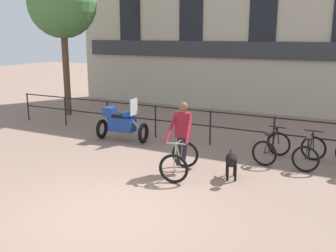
# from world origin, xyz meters

# --- Properties ---
(ground_plane) EXTENTS (60.00, 60.00, 0.00)m
(ground_plane) POSITION_xyz_m (0.00, 0.00, 0.00)
(ground_plane) COLOR #8E7060
(canal_railing) EXTENTS (15.05, 0.05, 1.05)m
(canal_railing) POSITION_xyz_m (-0.00, 5.20, 0.71)
(canal_railing) COLOR black
(canal_railing) RESTS_ON ground_plane
(building_facade) EXTENTS (18.00, 0.72, 8.59)m
(building_facade) POSITION_xyz_m (-0.00, 10.99, 4.28)
(building_facade) COLOR #BCB299
(building_facade) RESTS_ON ground_plane
(cyclist_with_bike) EXTENTS (0.90, 1.28, 1.70)m
(cyclist_with_bike) POSITION_xyz_m (0.29, 2.59, 0.76)
(cyclist_with_bike) COLOR black
(cyclist_with_bike) RESTS_ON ground_plane
(dog) EXTENTS (0.48, 0.92, 0.64)m
(dog) POSITION_xyz_m (1.49, 2.75, 0.45)
(dog) COLOR black
(dog) RESTS_ON ground_plane
(parked_motorcycle) EXTENTS (1.63, 0.77, 1.35)m
(parked_motorcycle) POSITION_xyz_m (-2.63, 4.39, 0.56)
(parked_motorcycle) COLOR black
(parked_motorcycle) RESTS_ON ground_plane
(parked_bicycle_near_lamp) EXTENTS (0.80, 1.19, 0.86)m
(parked_bicycle_near_lamp) POSITION_xyz_m (1.99, 4.54, 0.36)
(parked_bicycle_near_lamp) COLOR black
(parked_bicycle_near_lamp) RESTS_ON ground_plane
(parked_bicycle_mid_left) EXTENTS (0.70, 1.13, 0.86)m
(parked_bicycle_mid_left) POSITION_xyz_m (2.93, 4.54, 0.36)
(parked_bicycle_mid_left) COLOR black
(parked_bicycle_mid_left) RESTS_ON ground_plane
(tree_canalside_left) EXTENTS (2.67, 2.67, 5.74)m
(tree_canalside_left) POSITION_xyz_m (-6.88, 6.76, 4.38)
(tree_canalside_left) COLOR brown
(tree_canalside_left) RESTS_ON ground_plane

